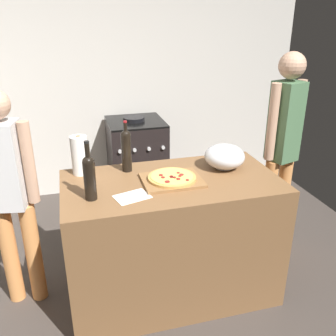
# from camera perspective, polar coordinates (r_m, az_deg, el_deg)

# --- Properties ---
(ground_plane) EXTENTS (4.38, 3.25, 0.02)m
(ground_plane) POSITION_cam_1_polar(r_m,az_deg,el_deg) (3.49, -4.73, -12.10)
(ground_plane) COLOR #3F3833
(kitchen_wall_rear) EXTENTS (4.38, 0.10, 2.60)m
(kitchen_wall_rear) POSITION_cam_1_polar(r_m,az_deg,el_deg) (4.28, -8.88, 13.33)
(kitchen_wall_rear) COLOR beige
(kitchen_wall_rear) RESTS_ON ground_plane
(counter) EXTENTS (1.48, 0.78, 0.93)m
(counter) POSITION_cam_1_polar(r_m,az_deg,el_deg) (2.75, 0.56, -10.71)
(counter) COLOR brown
(counter) RESTS_ON ground_plane
(cutting_board) EXTENTS (0.40, 0.32, 0.02)m
(cutting_board) POSITION_cam_1_polar(r_m,az_deg,el_deg) (2.50, 0.61, -1.90)
(cutting_board) COLOR olive
(cutting_board) RESTS_ON counter
(pizza) EXTENTS (0.33, 0.33, 0.03)m
(pizza) POSITION_cam_1_polar(r_m,az_deg,el_deg) (2.49, 0.62, -1.46)
(pizza) COLOR tan
(pizza) RESTS_ON cutting_board
(mixing_bowl) EXTENTS (0.29, 0.29, 0.18)m
(mixing_bowl) POSITION_cam_1_polar(r_m,az_deg,el_deg) (2.72, 8.71, 1.76)
(mixing_bowl) COLOR #B2B2B7
(mixing_bowl) RESTS_ON counter
(paper_towel_roll) EXTENTS (0.12, 0.12, 0.28)m
(paper_towel_roll) POSITION_cam_1_polar(r_m,az_deg,el_deg) (2.65, -13.44, 1.92)
(paper_towel_roll) COLOR white
(paper_towel_roll) RESTS_ON counter
(wine_bottle_clear) EXTENTS (0.07, 0.07, 0.37)m
(wine_bottle_clear) POSITION_cam_1_polar(r_m,az_deg,el_deg) (2.63, -6.45, 2.93)
(wine_bottle_clear) COLOR black
(wine_bottle_clear) RESTS_ON counter
(wine_bottle_dark) EXTENTS (0.07, 0.07, 0.37)m
(wine_bottle_dark) POSITION_cam_1_polar(r_m,az_deg,el_deg) (2.26, -12.02, -1.10)
(wine_bottle_dark) COLOR black
(wine_bottle_dark) RESTS_ON counter
(recipe_sheet) EXTENTS (0.24, 0.20, 0.00)m
(recipe_sheet) POSITION_cam_1_polar(r_m,az_deg,el_deg) (2.31, -5.54, -4.42)
(recipe_sheet) COLOR white
(recipe_sheet) RESTS_ON counter
(stove) EXTENTS (0.60, 0.63, 0.96)m
(stove) POSITION_cam_1_polar(r_m,az_deg,el_deg) (4.15, -4.83, 1.19)
(stove) COLOR black
(stove) RESTS_ON ground_plane
(person_in_stripes) EXTENTS (0.37, 0.23, 1.57)m
(person_in_stripes) POSITION_cam_1_polar(r_m,az_deg,el_deg) (2.67, -23.13, -3.27)
(person_in_stripes) COLOR #D88C4C
(person_in_stripes) RESTS_ON ground_plane
(person_in_red) EXTENTS (0.36, 0.25, 1.72)m
(person_in_red) POSITION_cam_1_polar(r_m,az_deg,el_deg) (3.18, 17.21, 3.62)
(person_in_red) COLOR #D88C4C
(person_in_red) RESTS_ON ground_plane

